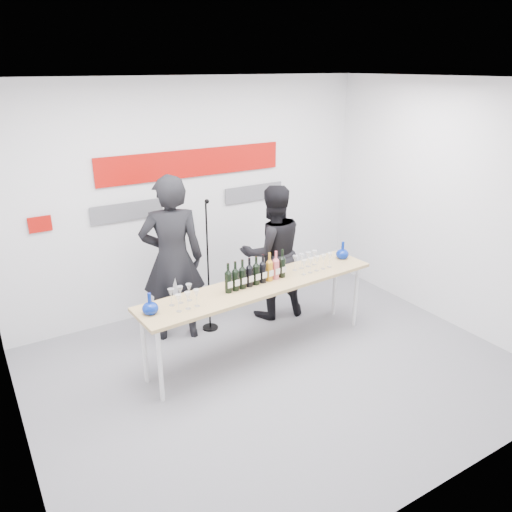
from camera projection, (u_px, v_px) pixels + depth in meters
The scene contains 12 objects.
ground at pixel (277, 370), 5.44m from camera, with size 5.00×5.00×0.00m, color slate.
back_wall at pixel (194, 197), 6.50m from camera, with size 5.00×0.04×3.00m, color silver.
signage at pixel (190, 175), 6.34m from camera, with size 3.38×0.02×0.79m.
tasting_table at pixel (261, 289), 5.53m from camera, with size 2.88×0.75×0.86m.
wine_bottles at pixel (256, 270), 5.43m from camera, with size 0.80×0.13×0.33m.
decanter_left at pixel (150, 303), 4.81m from camera, with size 0.16×0.16×0.21m, color navy, non-canonical shape.
decanter_right at pixel (343, 250), 6.19m from camera, with size 0.16×0.16×0.21m, color navy, non-canonical shape.
glasses_left at pixel (184, 298), 4.97m from camera, with size 0.27×0.24×0.18m.
glasses_right at pixel (312, 262), 5.86m from camera, with size 0.47×0.24×0.18m.
presenter_left at pixel (172, 259), 5.79m from camera, with size 0.73×0.48×2.01m, color black.
presenter_right at pixel (272, 252), 6.37m from camera, with size 0.85×0.66×1.75m, color black.
mic_stand at pixel (209, 291), 6.12m from camera, with size 0.20×0.20×1.69m.
Camera 1 is at (-2.62, -3.83, 3.12)m, focal length 35.00 mm.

